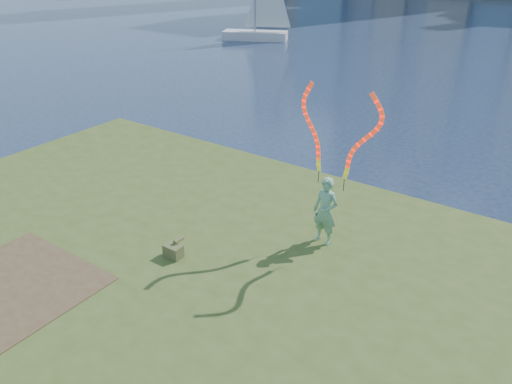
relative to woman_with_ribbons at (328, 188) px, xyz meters
The scene contains 6 objects.
ground 3.78m from the woman_with_ribbons, 137.46° to the right, with size 320.00×320.00×0.00m, color #192640.
grassy_knoll 5.26m from the woman_with_ribbons, 117.37° to the right, with size 20.00×18.00×0.80m.
dirt_patch 7.05m from the woman_with_ribbons, 130.22° to the right, with size 3.20×3.00×0.02m, color #47331E.
woman_with_ribbons is the anchor object (origin of this frame).
canvas_bag 3.74m from the woman_with_ribbons, 134.79° to the right, with size 0.41×0.47×0.39m.
sailboat 31.15m from the woman_with_ribbons, 127.55° to the left, with size 5.30×3.56×8.18m.
Camera 1 is at (6.67, -7.05, 7.19)m, focal length 35.00 mm.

